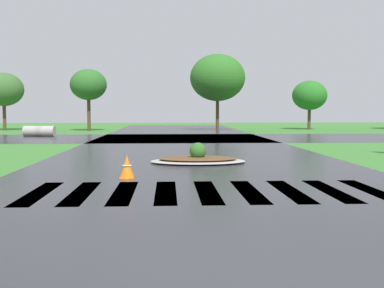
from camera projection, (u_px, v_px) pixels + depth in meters
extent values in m
cube|color=#2B2B30|center=(196.00, 168.00, 14.16)|extent=(10.52, 80.00, 0.01)
cube|color=#2B2B30|center=(182.00, 138.00, 29.40)|extent=(90.00, 9.47, 0.01)
cube|color=white|center=(38.00, 193.00, 9.93)|extent=(0.45, 2.95, 0.01)
cube|color=white|center=(81.00, 193.00, 9.98)|extent=(0.45, 2.95, 0.01)
cube|color=white|center=(124.00, 192.00, 10.03)|extent=(0.45, 2.95, 0.01)
cube|color=white|center=(166.00, 192.00, 10.07)|extent=(0.45, 2.95, 0.01)
cube|color=white|center=(207.00, 192.00, 10.12)|extent=(0.45, 2.95, 0.01)
cube|color=white|center=(249.00, 191.00, 10.16)|extent=(0.45, 2.95, 0.01)
cube|color=white|center=(290.00, 191.00, 10.21)|extent=(0.45, 2.95, 0.01)
cube|color=white|center=(330.00, 191.00, 10.26)|extent=(0.45, 2.95, 0.01)
cube|color=white|center=(370.00, 190.00, 10.30)|extent=(0.45, 2.95, 0.01)
ellipsoid|color=#9E9B93|center=(198.00, 161.00, 15.65)|extent=(3.18, 2.01, 0.12)
ellipsoid|color=brown|center=(198.00, 158.00, 15.65)|extent=(2.61, 1.65, 0.10)
sphere|color=#2D6023|center=(198.00, 151.00, 15.63)|extent=(0.56, 0.56, 0.56)
cylinder|color=#9E9B93|center=(33.00, 131.00, 31.26)|extent=(1.31, 0.84, 0.70)
cylinder|color=#9E9B93|center=(45.00, 131.00, 31.21)|extent=(1.31, 0.84, 0.70)
cone|color=orange|center=(127.00, 167.00, 12.12)|extent=(0.39, 0.39, 0.60)
torus|color=white|center=(127.00, 166.00, 12.11)|extent=(0.24, 0.24, 0.04)
cube|color=orange|center=(127.00, 178.00, 12.14)|extent=(0.36, 0.36, 0.03)
cylinder|color=#4C3823|center=(4.00, 117.00, 40.30)|extent=(0.28, 0.28, 2.34)
ellipsoid|color=#365F2B|center=(4.00, 89.00, 40.13)|extent=(3.36, 3.36, 2.85)
cylinder|color=#4C3823|center=(89.00, 114.00, 39.00)|extent=(0.28, 0.28, 2.80)
ellipsoid|color=#2B6225|center=(88.00, 85.00, 38.82)|extent=(3.02, 3.02, 2.56)
cylinder|color=#4C3823|center=(217.00, 114.00, 39.78)|extent=(0.28, 0.28, 2.85)
ellipsoid|color=#2C6622|center=(218.00, 78.00, 39.56)|extent=(4.66, 4.66, 3.96)
cylinder|color=#4C3823|center=(309.00, 118.00, 42.03)|extent=(0.28, 0.28, 1.98)
ellipsoid|color=#256A21|center=(310.00, 95.00, 41.87)|extent=(3.08, 3.08, 2.62)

